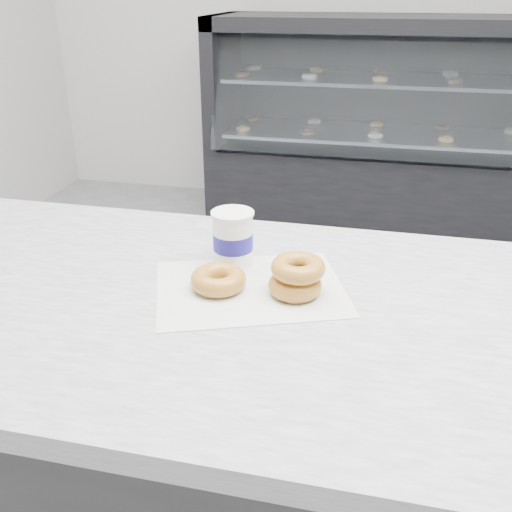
{
  "coord_description": "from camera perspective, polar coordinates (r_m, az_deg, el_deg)",
  "views": [
    {
      "loc": [
        -0.14,
        -1.45,
        1.41
      ],
      "look_at": [
        -0.35,
        -0.51,
        0.95
      ],
      "focal_mm": 40.0,
      "sensor_mm": 36.0,
      "label": 1
    }
  ],
  "objects": [
    {
      "name": "donut_stack",
      "position": [
        1.02,
        4.07,
        -2.07
      ],
      "size": [
        0.11,
        0.11,
        0.07
      ],
      "color": "#C28735",
      "rests_on": "wax_paper"
    },
    {
      "name": "ground",
      "position": [
        2.02,
        13.91,
        -19.5
      ],
      "size": [
        5.0,
        5.0,
        0.0
      ],
      "primitive_type": "plane",
      "color": "gray",
      "rests_on": "ground"
    },
    {
      "name": "coffee_cup",
      "position": [
        1.12,
        -2.32,
        1.82
      ],
      "size": [
        0.1,
        0.1,
        0.11
      ],
      "rotation": [
        0.0,
        0.0,
        0.4
      ],
      "color": "white",
      "rests_on": "counter"
    },
    {
      "name": "donut_single",
      "position": [
        1.04,
        -3.79,
        -2.37
      ],
      "size": [
        0.12,
        0.12,
        0.04
      ],
      "primitive_type": "torus",
      "rotation": [
        0.0,
        0.0,
        0.21
      ],
      "color": "#C28735",
      "rests_on": "wax_paper"
    },
    {
      "name": "display_case",
      "position": [
        3.69,
        14.93,
        10.29
      ],
      "size": [
        2.4,
        0.74,
        1.25
      ],
      "color": "black",
      "rests_on": "ground"
    },
    {
      "name": "wax_paper",
      "position": [
        1.05,
        -0.59,
        -3.22
      ],
      "size": [
        0.41,
        0.36,
        0.0
      ],
      "primitive_type": "cube",
      "rotation": [
        0.0,
        0.0,
        0.37
      ],
      "color": "silver",
      "rests_on": "counter"
    }
  ]
}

